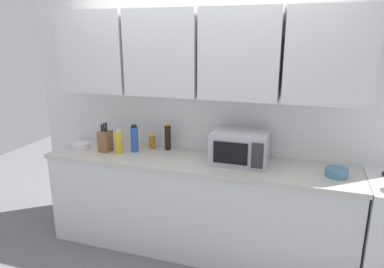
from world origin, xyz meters
The scene contains 10 objects.
wall_back_with_cabinets centered at (0.00, -0.07, 1.58)m, with size 3.67×0.38×2.60m.
counter_run centered at (0.00, -0.30, 0.45)m, with size 2.80×0.63×0.90m.
microwave centered at (0.39, -0.26, 1.04)m, with size 0.48×0.37×0.28m.
knife_block centered at (-0.90, -0.34, 1.00)m, with size 0.11×0.13×0.29m.
bottle_blue_cleaner centered at (-0.63, -0.27, 1.03)m, with size 0.07×0.07×0.26m.
bottle_yellow_mustard centered at (-0.74, -0.37, 1.01)m, with size 0.07×0.07×0.24m.
bottle_soy_dark centered at (-0.35, -0.11, 1.02)m, with size 0.06×0.06×0.26m.
bottle_amber_vinegar centered at (-0.51, -0.12, 0.96)m, with size 0.06×0.06×0.14m.
bowl_ceramic_small centered at (1.17, -0.33, 0.93)m, with size 0.17×0.17×0.07m, color teal.
bowl_mixing_large centered at (-1.18, -0.35, 0.93)m, with size 0.18×0.18×0.06m, color silver.
Camera 1 is at (0.89, -3.13, 1.97)m, focal length 32.60 mm.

